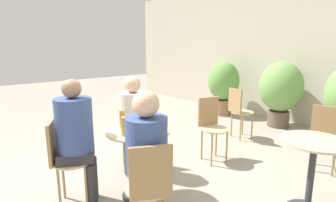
{
  "coord_description": "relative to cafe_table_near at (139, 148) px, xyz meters",
  "views": [
    {
      "loc": [
        2.33,
        -1.4,
        1.56
      ],
      "look_at": [
        0.22,
        0.44,
        0.98
      ],
      "focal_mm": 28.0,
      "sensor_mm": 36.0,
      "label": 1
    }
  ],
  "objects": [
    {
      "name": "seated_person_0",
      "position": [
        -0.52,
        0.29,
        0.2
      ],
      "size": [
        0.4,
        0.39,
        1.21
      ],
      "rotation": [
        0.0,
        0.0,
        1.07
      ],
      "color": "#2D2D33",
      "rests_on": "ground_plane"
    },
    {
      "name": "seated_person_2",
      "position": [
        0.52,
        -0.29,
        0.21
      ],
      "size": [
        0.41,
        0.4,
        1.24
      ],
      "rotation": [
        0.0,
        0.0,
        4.21
      ],
      "color": "gray",
      "rests_on": "ground_plane"
    },
    {
      "name": "bistro_chair_1",
      "position": [
        -0.35,
        -0.65,
        0.0
      ],
      "size": [
        0.42,
        0.42,
        0.87
      ],
      "rotation": [
        0.0,
        0.0,
        -3.64
      ],
      "color": "tan",
      "rests_on": "ground_plane"
    },
    {
      "name": "potted_plant_1",
      "position": [
        -0.23,
        3.51,
        0.22
      ],
      "size": [
        0.81,
        0.81,
        1.29
      ],
      "color": "brown",
      "rests_on": "ground_plane"
    },
    {
      "name": "beer_glass_0",
      "position": [
        0.05,
        -0.19,
        0.29
      ],
      "size": [
        0.07,
        0.07,
        0.18
      ],
      "color": "#B28433",
      "rests_on": "cafe_table_near"
    },
    {
      "name": "bistro_chair_4",
      "position": [
        -0.12,
        1.3,
        0.0
      ],
      "size": [
        0.41,
        0.39,
        0.87
      ],
      "rotation": [
        0.0,
        0.0,
        1.29
      ],
      "color": "tan",
      "rests_on": "ground_plane"
    },
    {
      "name": "ground_plane",
      "position": [
        -0.22,
        -0.04,
        -0.53
      ],
      "size": [
        20.0,
        20.0,
        0.0
      ],
      "primitive_type": "plane",
      "color": "gray"
    },
    {
      "name": "bistro_chair_0",
      "position": [
        -0.65,
        0.35,
        0.0
      ],
      "size": [
        0.42,
        0.42,
        0.87
      ],
      "rotation": [
        0.0,
        0.0,
        1.07
      ],
      "color": "tan",
      "rests_on": "ground_plane"
    },
    {
      "name": "bistro_chair_6",
      "position": [
        -0.36,
        2.31,
        0.0
      ],
      "size": [
        0.39,
        0.41,
        0.87
      ],
      "rotation": [
        0.0,
        0.0,
        2.84
      ],
      "color": "tan",
      "rests_on": "ground_plane"
    },
    {
      "name": "beer_glass_3",
      "position": [
        -0.18,
        -0.08,
        0.29
      ],
      "size": [
        0.06,
        0.06,
        0.19
      ],
      "color": "#B28433",
      "rests_on": "cafe_table_near"
    },
    {
      "name": "cafe_table_far",
      "position": [
        1.29,
        1.05,
        -0.02
      ],
      "size": [
        0.6,
        0.6,
        0.73
      ],
      "color": "#2D2D33",
      "rests_on": "ground_plane"
    },
    {
      "name": "bistro_chair_5",
      "position": [
        1.08,
        2.03,
        0.0
      ],
      "size": [
        0.38,
        0.4,
        0.87
      ],
      "rotation": [
        0.0,
        0.0,
        3.37
      ],
      "color": "tan",
      "rests_on": "ground_plane"
    },
    {
      "name": "cafe_table_near",
      "position": [
        0.0,
        0.0,
        0.0
      ],
      "size": [
        0.65,
        0.65,
        0.73
      ],
      "color": "#2D2D33",
      "rests_on": "ground_plane"
    },
    {
      "name": "potted_plant_0",
      "position": [
        -1.52,
        3.42,
        0.19
      ],
      "size": [
        0.7,
        0.7,
        1.23
      ],
      "color": "#93664C",
      "rests_on": "ground_plane"
    },
    {
      "name": "beer_glass_1",
      "position": [
        0.17,
        0.09,
        0.27
      ],
      "size": [
        0.07,
        0.07,
        0.15
      ],
      "color": "beige",
      "rests_on": "cafe_table_near"
    },
    {
      "name": "seated_person_1",
      "position": [
        -0.29,
        -0.52,
        0.22
      ],
      "size": [
        0.42,
        0.43,
        1.27
      ],
      "rotation": [
        0.0,
        0.0,
        2.64
      ],
      "color": "#2D2D33",
      "rests_on": "ground_plane"
    },
    {
      "name": "storefront_wall",
      "position": [
        -0.22,
        4.0,
        0.97
      ],
      "size": [
        10.0,
        0.06,
        3.0
      ],
      "color": "beige",
      "rests_on": "ground_plane"
    },
    {
      "name": "bistro_chair_2",
      "position": [
        0.65,
        -0.35,
        0.0
      ],
      "size": [
        0.42,
        0.42,
        0.87
      ],
      "rotation": [
        0.0,
        0.0,
        -2.07
      ],
      "color": "tan",
      "rests_on": "ground_plane"
    },
    {
      "name": "beer_glass_2",
      "position": [
        -0.06,
        0.18,
        0.27
      ],
      "size": [
        0.07,
        0.07,
        0.15
      ],
      "color": "silver",
      "rests_on": "cafe_table_near"
    }
  ]
}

